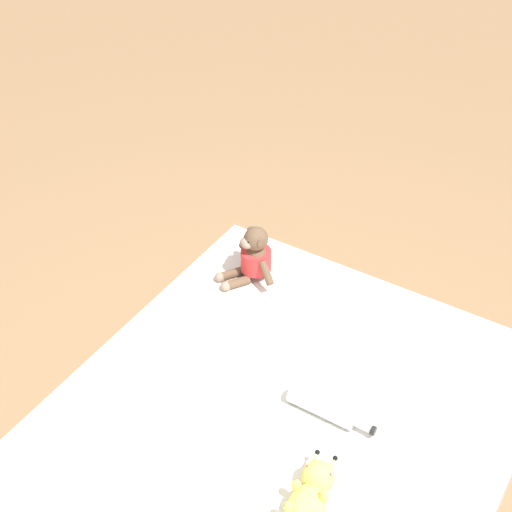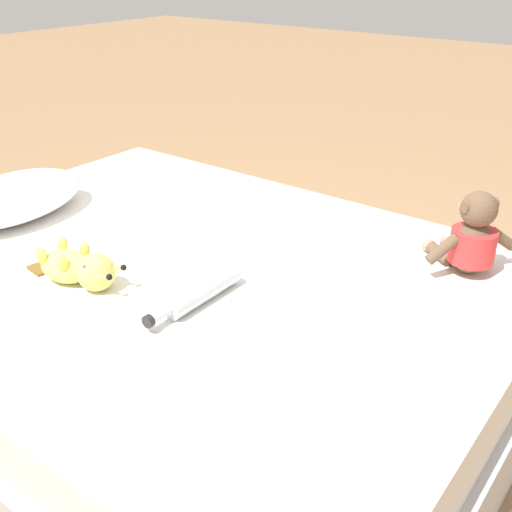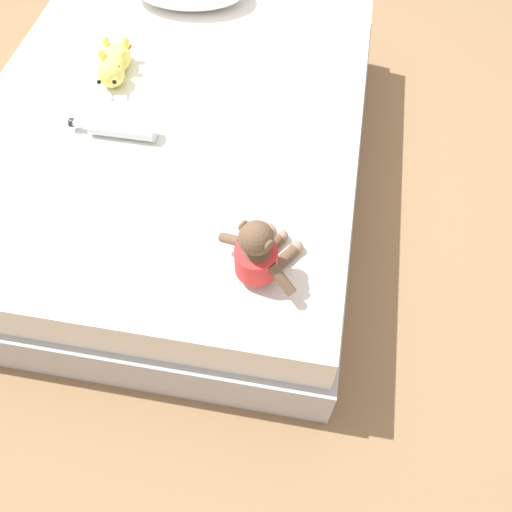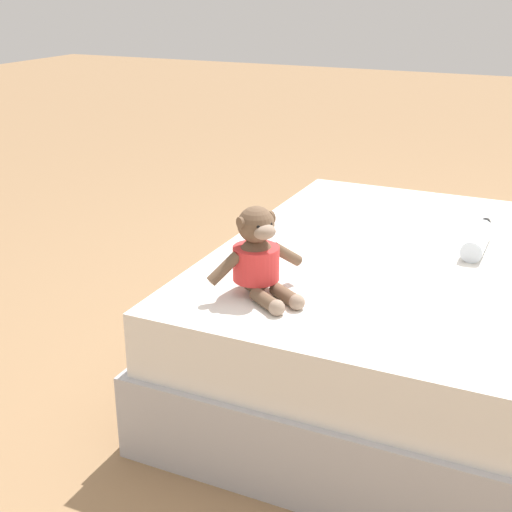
{
  "view_description": "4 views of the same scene",
  "coord_description": "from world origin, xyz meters",
  "px_view_note": "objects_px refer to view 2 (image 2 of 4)",
  "views": [
    {
      "loc": [
        -0.77,
        1.26,
        2.35
      ],
      "look_at": [
        0.43,
        -0.67,
        0.52
      ],
      "focal_mm": 52.07,
      "sensor_mm": 36.0,
      "label": 1
    },
    {
      "loc": [
        -1.1,
        -1.1,
        1.22
      ],
      "look_at": [
        0.05,
        -0.23,
        0.49
      ],
      "focal_mm": 43.06,
      "sensor_mm": 36.0,
      "label": 2
    },
    {
      "loc": [
        0.57,
        -1.45,
        1.73
      ],
      "look_at": [
        0.43,
        -0.67,
        0.52
      ],
      "focal_mm": 36.89,
      "sensor_mm": 36.0,
      "label": 3
    },
    {
      "loc": [
        1.98,
        0.05,
        1.19
      ],
      "look_at": [
        0.43,
        -0.67,
        0.52
      ],
      "focal_mm": 49.67,
      "sensor_mm": 36.0,
      "label": 4
    }
  ],
  "objects_px": {
    "bed": "(184,325)",
    "glass_bottle": "(199,291)",
    "pillow": "(13,198)",
    "plush_yellow_creature": "(79,268)",
    "plush_monkey": "(471,239)"
  },
  "relations": [
    {
      "from": "pillow",
      "to": "plush_yellow_creature",
      "type": "distance_m",
      "value": 0.56
    },
    {
      "from": "bed",
      "to": "glass_bottle",
      "type": "bearing_deg",
      "value": -124.01
    },
    {
      "from": "bed",
      "to": "pillow",
      "type": "xyz_separation_m",
      "value": [
        -0.09,
        0.66,
        0.28
      ]
    },
    {
      "from": "plush_monkey",
      "to": "plush_yellow_creature",
      "type": "relative_size",
      "value": 0.78
    },
    {
      "from": "plush_monkey",
      "to": "pillow",
      "type": "bearing_deg",
      "value": 111.79
    },
    {
      "from": "bed",
      "to": "glass_bottle",
      "type": "distance_m",
      "value": 0.33
    },
    {
      "from": "bed",
      "to": "plush_yellow_creature",
      "type": "xyz_separation_m",
      "value": [
        -0.25,
        0.12,
        0.26
      ]
    },
    {
      "from": "pillow",
      "to": "plush_monkey",
      "type": "bearing_deg",
      "value": -68.21
    },
    {
      "from": "pillow",
      "to": "plush_yellow_creature",
      "type": "bearing_deg",
      "value": -106.81
    },
    {
      "from": "glass_bottle",
      "to": "pillow",
      "type": "bearing_deg",
      "value": 87.3
    },
    {
      "from": "pillow",
      "to": "bed",
      "type": "bearing_deg",
      "value": -82.4
    },
    {
      "from": "plush_monkey",
      "to": "plush_yellow_creature",
      "type": "bearing_deg",
      "value": 131.36
    },
    {
      "from": "plush_monkey",
      "to": "glass_bottle",
      "type": "bearing_deg",
      "value": 140.32
    },
    {
      "from": "bed",
      "to": "plush_monkey",
      "type": "height_order",
      "value": "plush_monkey"
    },
    {
      "from": "bed",
      "to": "plush_yellow_creature",
      "type": "height_order",
      "value": "plush_yellow_creature"
    }
  ]
}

